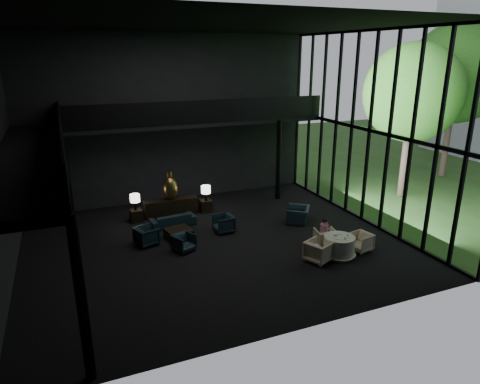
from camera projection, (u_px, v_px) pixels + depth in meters
name	position (u px, v px, depth m)	size (l,w,h in m)	color
floor	(215.00, 244.00, 16.61)	(14.00, 12.00, 0.02)	black
ceiling	(211.00, 24.00, 14.15)	(14.00, 12.00, 0.02)	black
wall_back	(172.00, 120.00, 20.65)	(14.00, 0.04, 8.00)	black
wall_front	(296.00, 189.00, 10.11)	(14.00, 0.04, 8.00)	black
curtain_wall	(370.00, 130.00, 17.92)	(0.20, 12.00, 8.00)	black
mezzanine_left	(29.00, 158.00, 13.19)	(2.00, 12.00, 0.25)	black
mezzanine_back	(198.00, 122.00, 20.14)	(12.00, 2.00, 0.25)	black
railing_left	(62.00, 136.00, 13.37)	(0.06, 12.00, 1.00)	black
railing_back	(204.00, 111.00, 19.08)	(12.00, 0.06, 1.00)	black
column_sw	(81.00, 301.00, 9.16)	(0.24, 0.24, 4.00)	black
column_nw	(67.00, 172.00, 19.18)	(0.24, 0.24, 4.00)	black
column_ne	(279.00, 160.00, 21.26)	(0.24, 0.24, 4.00)	black
tree_near	(413.00, 93.00, 20.78)	(4.80, 4.80, 7.65)	#382D23
tree_far	(457.00, 74.00, 24.13)	(5.60, 5.60, 8.80)	#382D23
console	(171.00, 207.00, 19.49)	(2.45, 0.56, 0.78)	black
bronze_urn	(170.00, 188.00, 19.16)	(0.70, 0.70, 1.30)	#996429
side_table_left	(136.00, 216.00, 18.78)	(0.50, 0.50, 0.55)	black
table_lamp_left	(135.00, 199.00, 18.55)	(0.43, 0.43, 0.71)	black
side_table_right	(205.00, 206.00, 19.97)	(0.52, 0.52, 0.57)	black
table_lamp_right	(206.00, 190.00, 19.60)	(0.43, 0.43, 0.73)	black
sofa	(173.00, 218.00, 18.28)	(1.77, 0.52, 0.69)	black
lounge_armchair_west	(147.00, 235.00, 16.46)	(0.79, 0.74, 0.82)	black
lounge_armchair_east	(224.00, 223.00, 17.65)	(0.78, 0.73, 0.80)	black
lounge_armchair_south	(184.00, 242.00, 15.96)	(0.66, 0.62, 0.68)	black
window_armchair	(298.00, 212.00, 18.63)	(1.05, 0.68, 0.92)	#20313E
coffee_table	(179.00, 234.00, 17.02)	(0.94, 0.94, 0.42)	black
dining_table	(339.00, 247.00, 15.58)	(1.27, 1.27, 0.75)	white
dining_chair_north	(325.00, 237.00, 16.33)	(0.73, 0.68, 0.75)	#BFB192
dining_chair_east	(361.00, 241.00, 15.99)	(0.71, 0.66, 0.73)	tan
dining_chair_west	(319.00, 249.00, 15.13)	(0.89, 0.83, 0.92)	#B3A592
child	(324.00, 227.00, 16.28)	(0.30, 0.30, 0.65)	pink
plate_a	(337.00, 238.00, 15.30)	(0.22, 0.22, 0.01)	white
plate_b	(339.00, 233.00, 15.72)	(0.24, 0.24, 0.02)	white
saucer	(348.00, 237.00, 15.40)	(0.15, 0.15, 0.01)	white
coffee_cup	(348.00, 235.00, 15.50)	(0.07, 0.07, 0.05)	white
cereal_bowl	(335.00, 235.00, 15.51)	(0.17, 0.17, 0.08)	white
cream_pot	(345.00, 238.00, 15.23)	(0.06, 0.06, 0.07)	#99999E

